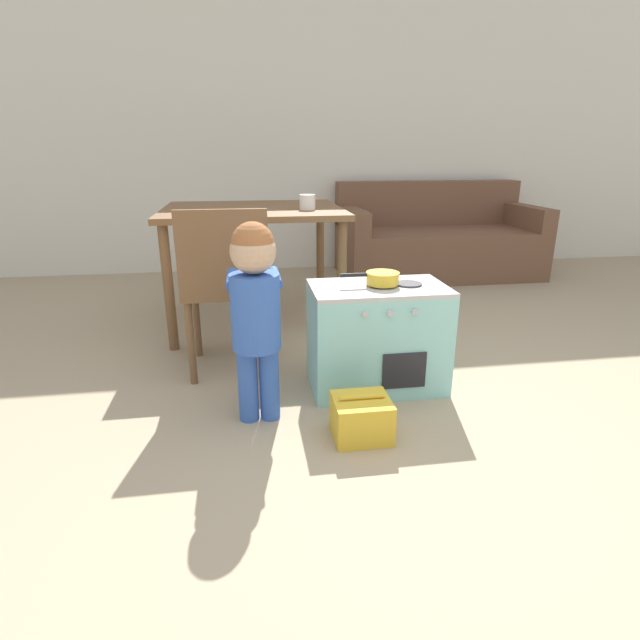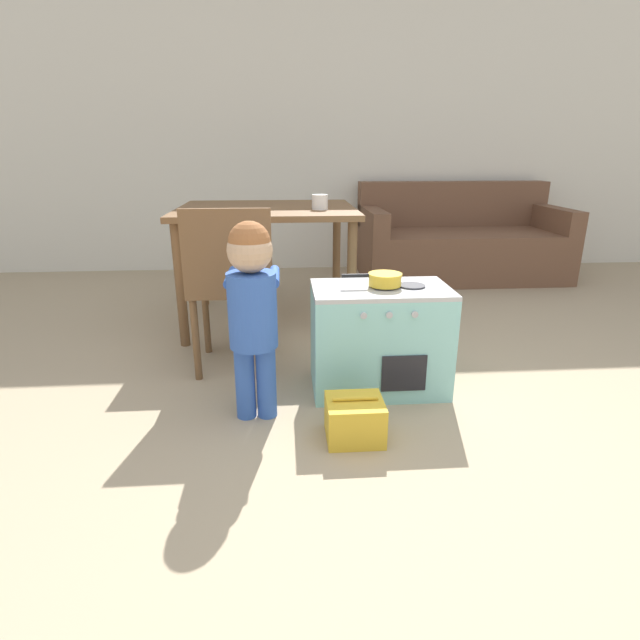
{
  "view_description": "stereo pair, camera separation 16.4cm",
  "coord_description": "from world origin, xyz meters",
  "px_view_note": "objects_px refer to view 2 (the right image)",
  "views": [
    {
      "loc": [
        -0.64,
        -1.19,
        1.09
      ],
      "look_at": [
        -0.32,
        0.88,
        0.38
      ],
      "focal_mm": 28.0,
      "sensor_mm": 36.0,
      "label": 1
    },
    {
      "loc": [
        -0.48,
        -1.21,
        1.09
      ],
      "look_at": [
        -0.32,
        0.88,
        0.38
      ],
      "focal_mm": 28.0,
      "sensor_mm": 36.0,
      "label": 2
    }
  ],
  "objects_px": {
    "dining_chair_near": "(232,283)",
    "couch": "(459,243)",
    "dining_table": "(267,222)",
    "cup_on_table": "(320,202)",
    "toy_pot": "(384,278)",
    "child_figure": "(252,299)",
    "toy_basket": "(355,419)",
    "play_kitchen": "(379,339)"
  },
  "relations": [
    {
      "from": "dining_chair_near",
      "to": "couch",
      "type": "relative_size",
      "value": 0.48
    },
    {
      "from": "dining_table",
      "to": "cup_on_table",
      "type": "xyz_separation_m",
      "value": [
        0.32,
        -0.16,
        0.14
      ]
    },
    {
      "from": "toy_pot",
      "to": "child_figure",
      "type": "relative_size",
      "value": 0.33
    },
    {
      "from": "toy_pot",
      "to": "dining_chair_near",
      "type": "bearing_deg",
      "value": 159.73
    },
    {
      "from": "toy_pot",
      "to": "toy_basket",
      "type": "relative_size",
      "value": 1.22
    },
    {
      "from": "toy_pot",
      "to": "dining_table",
      "type": "distance_m",
      "value": 1.18
    },
    {
      "from": "play_kitchen",
      "to": "couch",
      "type": "height_order",
      "value": "couch"
    },
    {
      "from": "play_kitchen",
      "to": "cup_on_table",
      "type": "relative_size",
      "value": 6.58
    },
    {
      "from": "toy_pot",
      "to": "toy_basket",
      "type": "bearing_deg",
      "value": -112.96
    },
    {
      "from": "couch",
      "to": "toy_basket",
      "type": "bearing_deg",
      "value": -116.45
    },
    {
      "from": "child_figure",
      "to": "play_kitchen",
      "type": "bearing_deg",
      "value": 22.09
    },
    {
      "from": "child_figure",
      "to": "toy_pot",
      "type": "bearing_deg",
      "value": 21.72
    },
    {
      "from": "dining_table",
      "to": "cup_on_table",
      "type": "relative_size",
      "value": 11.56
    },
    {
      "from": "toy_basket",
      "to": "couch",
      "type": "bearing_deg",
      "value": 63.55
    },
    {
      "from": "dining_chair_near",
      "to": "cup_on_table",
      "type": "xyz_separation_m",
      "value": [
        0.49,
        0.62,
        0.33
      ]
    },
    {
      "from": "toy_basket",
      "to": "dining_chair_near",
      "type": "xyz_separation_m",
      "value": [
        -0.53,
        0.71,
        0.38
      ]
    },
    {
      "from": "child_figure",
      "to": "dining_table",
      "type": "relative_size",
      "value": 0.76
    },
    {
      "from": "child_figure",
      "to": "cup_on_table",
      "type": "xyz_separation_m",
      "value": [
        0.36,
        1.11,
        0.27
      ]
    },
    {
      "from": "play_kitchen",
      "to": "child_figure",
      "type": "distance_m",
      "value": 0.68
    },
    {
      "from": "toy_basket",
      "to": "dining_table",
      "type": "height_order",
      "value": "dining_table"
    },
    {
      "from": "toy_basket",
      "to": "toy_pot",
      "type": "bearing_deg",
      "value": 67.04
    },
    {
      "from": "toy_pot",
      "to": "cup_on_table",
      "type": "relative_size",
      "value": 2.88
    },
    {
      "from": "play_kitchen",
      "to": "child_figure",
      "type": "bearing_deg",
      "value": -157.91
    },
    {
      "from": "play_kitchen",
      "to": "toy_basket",
      "type": "bearing_deg",
      "value": -111.68
    },
    {
      "from": "cup_on_table",
      "to": "dining_chair_near",
      "type": "bearing_deg",
      "value": -128.23
    },
    {
      "from": "toy_basket",
      "to": "cup_on_table",
      "type": "height_order",
      "value": "cup_on_table"
    },
    {
      "from": "play_kitchen",
      "to": "toy_pot",
      "type": "height_order",
      "value": "toy_pot"
    },
    {
      "from": "child_figure",
      "to": "dining_chair_near",
      "type": "relative_size",
      "value": 0.99
    },
    {
      "from": "dining_table",
      "to": "couch",
      "type": "height_order",
      "value": "couch"
    },
    {
      "from": "toy_pot",
      "to": "toy_basket",
      "type": "xyz_separation_m",
      "value": [
        -0.19,
        -0.44,
        -0.46
      ]
    },
    {
      "from": "toy_basket",
      "to": "play_kitchen",
      "type": "bearing_deg",
      "value": 68.32
    },
    {
      "from": "cup_on_table",
      "to": "dining_table",
      "type": "bearing_deg",
      "value": 153.85
    },
    {
      "from": "toy_pot",
      "to": "dining_chair_near",
      "type": "height_order",
      "value": "dining_chair_near"
    },
    {
      "from": "couch",
      "to": "dining_chair_near",
      "type": "bearing_deg",
      "value": -133.51
    },
    {
      "from": "child_figure",
      "to": "cup_on_table",
      "type": "bearing_deg",
      "value": 72.26
    },
    {
      "from": "toy_basket",
      "to": "couch",
      "type": "xyz_separation_m",
      "value": [
        1.32,
        2.65,
        0.21
      ]
    },
    {
      "from": "dining_table",
      "to": "cup_on_table",
      "type": "distance_m",
      "value": 0.39
    },
    {
      "from": "cup_on_table",
      "to": "toy_basket",
      "type": "bearing_deg",
      "value": -88.33
    },
    {
      "from": "child_figure",
      "to": "toy_basket",
      "type": "distance_m",
      "value": 0.63
    },
    {
      "from": "couch",
      "to": "toy_pot",
      "type": "bearing_deg",
      "value": -117.13
    },
    {
      "from": "child_figure",
      "to": "toy_basket",
      "type": "relative_size",
      "value": 3.74
    },
    {
      "from": "toy_basket",
      "to": "couch",
      "type": "relative_size",
      "value": 0.13
    }
  ]
}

